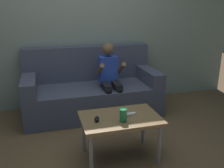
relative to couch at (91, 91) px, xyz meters
The scene contains 8 objects.
ground_plane 1.30m from the couch, 94.21° to the right, with size 9.98×9.98×0.00m, color brown.
wall_back 1.02m from the couch, 103.52° to the left, with size 4.99×0.05×2.50m, color gray.
couch is the anchor object (origin of this frame).
person_seated_on_couch 0.39m from the couch, 40.70° to the right, with size 0.34×0.42×0.99m.
coffee_table 1.20m from the couch, 87.68° to the right, with size 0.76×0.50×0.45m.
game_remote_white_near_edge 1.21m from the couch, 83.54° to the right, with size 0.14×0.06×0.03m.
nunchuk_black 1.25m from the couch, 98.71° to the right, with size 0.07×0.10×0.05m.
soda_can 1.31m from the couch, 88.03° to the right, with size 0.07×0.07×0.12m, color #1E7F47.
Camera 1 is at (-0.53, -2.04, 1.49)m, focal length 40.39 mm.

